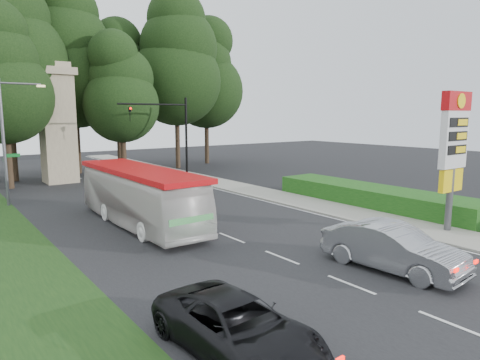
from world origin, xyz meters
TOP-DOWN VIEW (x-y plane):
  - ground at (0.00, 0.00)m, footprint 120.00×120.00m
  - road_surface at (0.00, 12.00)m, footprint 14.00×80.00m
  - sidewalk_right at (8.50, 12.00)m, footprint 3.00×80.00m
  - hedge at (11.50, 8.00)m, footprint 3.00×14.00m
  - gas_station_pylon at (9.20, 1.99)m, footprint 2.10×0.45m
  - traffic_signal_mast at (5.68, 24.00)m, footprint 6.10×0.35m
  - streetlight_signs at (-6.99, 22.01)m, footprint 2.75×0.98m
  - monument at (-2.00, 30.00)m, footprint 3.00×3.00m
  - tree_center_left at (-5.00, 33.00)m, footprint 10.08×10.08m
  - tree_center_right at (1.00, 35.00)m, footprint 9.24×9.24m
  - tree_east_near at (6.00, 37.00)m, footprint 8.12×8.12m
  - tree_east_mid at (11.00, 33.00)m, footprint 9.52×9.52m
  - tree_far_east at (16.00, 35.00)m, footprint 8.68×8.68m
  - tree_monument_left at (-6.00, 29.00)m, footprint 7.28×7.28m
  - tree_monument_right at (3.50, 29.50)m, footprint 6.72×6.72m
  - transit_bus at (-2.43, 12.32)m, footprint 2.58×10.84m
  - sedan_silver at (2.36, 0.54)m, footprint 2.27×5.42m
  - suv_charcoal at (-5.59, -0.55)m, footprint 2.53×5.05m

SIDE VIEW (x-z plane):
  - ground at x=0.00m, z-range 0.00..0.00m
  - road_surface at x=0.00m, z-range 0.00..0.02m
  - sidewalk_right at x=8.50m, z-range 0.00..0.12m
  - hedge at x=11.50m, z-range 0.00..1.20m
  - suv_charcoal at x=-5.59m, z-range 0.00..1.37m
  - sedan_silver at x=2.36m, z-range 0.00..1.74m
  - transit_bus at x=-2.43m, z-range 0.00..3.02m
  - streetlight_signs at x=-6.99m, z-range 0.44..8.44m
  - gas_station_pylon at x=9.20m, z-range 1.02..7.87m
  - traffic_signal_mast at x=5.68m, z-range 1.07..8.27m
  - monument at x=-2.00m, z-range 0.08..10.13m
  - tree_monument_right at x=3.50m, z-range 1.41..14.61m
  - tree_monument_left at x=-6.00m, z-range 1.53..15.83m
  - tree_east_near at x=6.00m, z-range 1.71..17.66m
  - tree_far_east at x=16.00m, z-range 1.83..18.88m
  - tree_center_right at x=1.00m, z-range 1.94..20.09m
  - tree_east_mid at x=11.00m, z-range 2.00..20.70m
  - tree_center_left at x=-5.00m, z-range 2.12..21.92m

